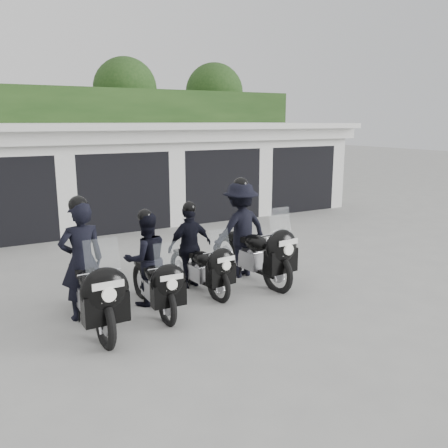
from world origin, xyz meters
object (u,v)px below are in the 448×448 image
police_bike_c (195,252)px  police_bike_a (88,275)px  police_bike_b (150,266)px  police_bike_d (246,235)px

police_bike_c → police_bike_a: bearing=-169.5°
police_bike_b → police_bike_c: 1.11m
police_bike_c → police_bike_d: police_bike_d is taller
police_bike_a → police_bike_c: size_ratio=1.21×
police_bike_d → police_bike_c: bearing=177.2°
police_bike_a → police_bike_b: size_ratio=1.19×
police_bike_a → police_bike_d: bearing=11.7°
police_bike_b → police_bike_d: size_ratio=0.83×
police_bike_b → police_bike_d: police_bike_d is taller
police_bike_b → police_bike_c: police_bike_b is taller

